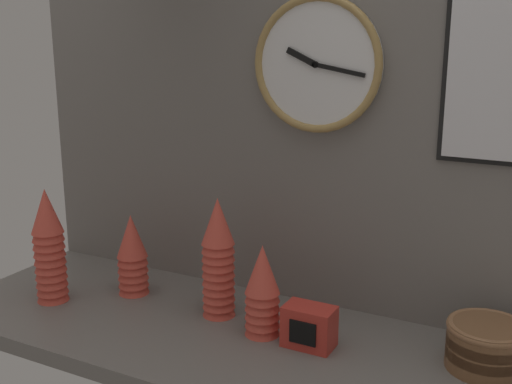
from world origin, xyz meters
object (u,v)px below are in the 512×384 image
object	(u,v)px
cup_stack_center	(218,258)
napkin_dispenser	(309,327)
cup_stack_center_right	(262,290)
bowl_stack_far_right	(487,344)
cup_stack_far_left	(49,246)
wall_clock	(317,64)
cup_stack_left	(132,254)

from	to	relation	value
cup_stack_center	napkin_dispenser	world-z (taller)	cup_stack_center
cup_stack_center_right	bowl_stack_far_right	size ratio (longest dim) A/B	1.30
cup_stack_center_right	cup_stack_far_left	bearing A→B (deg)	-171.66
cup_stack_center_right	wall_clock	world-z (taller)	wall_clock
cup_stack_far_left	wall_clock	xyz separation A→B (m)	(0.63, 0.30, 0.47)
cup_stack_center_right	cup_stack_center	distance (m)	0.16
cup_stack_far_left	cup_stack_center	distance (m)	0.46
cup_stack_center_right	cup_stack_center	xyz separation A→B (m)	(-0.15, 0.04, 0.04)
cup_stack_far_left	bowl_stack_far_right	distance (m)	1.10
bowl_stack_far_right	napkin_dispenser	bearing A→B (deg)	-167.18
wall_clock	cup_stack_center	bearing A→B (deg)	-137.06
cup_stack_left	napkin_dispenser	distance (m)	0.56
cup_stack_left	wall_clock	size ratio (longest dim) A/B	0.68
cup_stack_left	cup_stack_far_left	size ratio (longest dim) A/B	0.73
cup_stack_far_left	bowl_stack_far_right	world-z (taller)	cup_stack_far_left
cup_stack_left	bowl_stack_far_right	xyz separation A→B (m)	(0.92, 0.03, -0.06)
wall_clock	bowl_stack_far_right	bearing A→B (deg)	-15.83
cup_stack_far_left	wall_clock	bearing A→B (deg)	25.62
bowl_stack_far_right	cup_stack_center_right	bearing A→B (deg)	-170.52
cup_stack_left	cup_stack_center_right	distance (m)	0.43
cup_stack_left	napkin_dispenser	bearing A→B (deg)	-5.85
cup_stack_far_left	cup_stack_center	bearing A→B (deg)	16.35
cup_stack_far_left	napkin_dispenser	xyz separation A→B (m)	(0.71, 0.08, -0.11)
cup_stack_far_left	cup_stack_center	size ratio (longest dim) A/B	1.00
cup_stack_left	bowl_stack_far_right	distance (m)	0.93
cup_stack_left	cup_stack_center_right	size ratio (longest dim) A/B	1.00
cup_stack_left	cup_stack_far_left	world-z (taller)	cup_stack_far_left
cup_stack_left	wall_clock	xyz separation A→B (m)	(0.46, 0.16, 0.51)
cup_stack_left	cup_stack_far_left	xyz separation A→B (m)	(-0.16, -0.14, 0.04)
cup_stack_far_left	napkin_dispenser	distance (m)	0.72
cup_stack_center_right	cup_stack_left	bearing A→B (deg)	172.81
cup_stack_center	bowl_stack_far_right	bearing A→B (deg)	3.52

